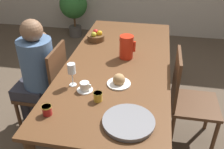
{
  "coord_description": "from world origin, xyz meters",
  "views": [
    {
      "loc": [
        0.31,
        -1.98,
        1.85
      ],
      "look_at": [
        0.0,
        -0.32,
        0.81
      ],
      "focal_mm": 40.0,
      "sensor_mm": 36.0,
      "label": 1
    }
  ],
  "objects_px": {
    "person_seated": "(35,70)",
    "wine_glass_water": "(72,70)",
    "jam_jar_amber": "(47,110)",
    "potted_plant": "(74,7)",
    "teacup_near_person": "(85,87)",
    "red_pitcher": "(126,47)",
    "bread_plate": "(119,81)",
    "jam_jar_red": "(98,96)",
    "chair_person_side": "(49,88)",
    "serving_tray": "(129,122)",
    "chair_opposite": "(187,99)",
    "fruit_bowl": "(96,37)"
  },
  "relations": [
    {
      "from": "person_seated",
      "to": "bread_plate",
      "type": "xyz_separation_m",
      "value": [
        0.8,
        -0.19,
        0.1
      ]
    },
    {
      "from": "teacup_near_person",
      "to": "potted_plant",
      "type": "bearing_deg",
      "value": 110.15
    },
    {
      "from": "chair_opposite",
      "to": "potted_plant",
      "type": "distance_m",
      "value": 2.97
    },
    {
      "from": "chair_person_side",
      "to": "serving_tray",
      "type": "relative_size",
      "value": 2.77
    },
    {
      "from": "bread_plate",
      "to": "jam_jar_red",
      "type": "xyz_separation_m",
      "value": [
        -0.11,
        -0.23,
        0.01
      ]
    },
    {
      "from": "person_seated",
      "to": "bread_plate",
      "type": "relative_size",
      "value": 6.29
    },
    {
      "from": "person_seated",
      "to": "serving_tray",
      "type": "xyz_separation_m",
      "value": [
        0.94,
        -0.62,
        0.08
      ]
    },
    {
      "from": "chair_person_side",
      "to": "bread_plate",
      "type": "distance_m",
      "value": 0.8
    },
    {
      "from": "red_pitcher",
      "to": "fruit_bowl",
      "type": "distance_m",
      "value": 0.51
    },
    {
      "from": "jam_jar_red",
      "to": "potted_plant",
      "type": "distance_m",
      "value": 3.09
    },
    {
      "from": "serving_tray",
      "to": "potted_plant",
      "type": "height_order",
      "value": "potted_plant"
    },
    {
      "from": "red_pitcher",
      "to": "serving_tray",
      "type": "xyz_separation_m",
      "value": [
        0.14,
        -0.89,
        -0.09
      ]
    },
    {
      "from": "chair_person_side",
      "to": "chair_opposite",
      "type": "distance_m",
      "value": 1.3
    },
    {
      "from": "red_pitcher",
      "to": "jam_jar_red",
      "type": "relative_size",
      "value": 3.22
    },
    {
      "from": "chair_person_side",
      "to": "jam_jar_red",
      "type": "xyz_separation_m",
      "value": [
        0.6,
        -0.44,
        0.31
      ]
    },
    {
      "from": "teacup_near_person",
      "to": "serving_tray",
      "type": "relative_size",
      "value": 0.36
    },
    {
      "from": "wine_glass_water",
      "to": "bread_plate",
      "type": "relative_size",
      "value": 1.01
    },
    {
      "from": "person_seated",
      "to": "chair_person_side",
      "type": "bearing_deg",
      "value": -75.11
    },
    {
      "from": "chair_opposite",
      "to": "teacup_near_person",
      "type": "relative_size",
      "value": 7.59
    },
    {
      "from": "wine_glass_water",
      "to": "jam_jar_red",
      "type": "relative_size",
      "value": 2.8
    },
    {
      "from": "person_seated",
      "to": "teacup_near_person",
      "type": "height_order",
      "value": "person_seated"
    },
    {
      "from": "bread_plate",
      "to": "jam_jar_red",
      "type": "height_order",
      "value": "bread_plate"
    },
    {
      "from": "red_pitcher",
      "to": "bread_plate",
      "type": "relative_size",
      "value": 1.16
    },
    {
      "from": "teacup_near_person",
      "to": "jam_jar_amber",
      "type": "xyz_separation_m",
      "value": [
        -0.17,
        -0.31,
        0.01
      ]
    },
    {
      "from": "chair_opposite",
      "to": "potted_plant",
      "type": "xyz_separation_m",
      "value": [
        -1.83,
        2.34,
        0.07
      ]
    },
    {
      "from": "jam_jar_amber",
      "to": "red_pitcher",
      "type": "bearing_deg",
      "value": 66.15
    },
    {
      "from": "jam_jar_amber",
      "to": "potted_plant",
      "type": "height_order",
      "value": "potted_plant"
    },
    {
      "from": "teacup_near_person",
      "to": "serving_tray",
      "type": "distance_m",
      "value": 0.48
    },
    {
      "from": "bread_plate",
      "to": "fruit_bowl",
      "type": "xyz_separation_m",
      "value": [
        -0.38,
        0.8,
        0.01
      ]
    },
    {
      "from": "jam_jar_red",
      "to": "teacup_near_person",
      "type": "bearing_deg",
      "value": 140.3
    },
    {
      "from": "bread_plate",
      "to": "serving_tray",
      "type": "bearing_deg",
      "value": -72.95
    },
    {
      "from": "person_seated",
      "to": "red_pitcher",
      "type": "distance_m",
      "value": 0.86
    },
    {
      "from": "chair_opposite",
      "to": "bread_plate",
      "type": "bearing_deg",
      "value": -63.6
    },
    {
      "from": "teacup_near_person",
      "to": "bread_plate",
      "type": "height_order",
      "value": "bread_plate"
    },
    {
      "from": "jam_jar_amber",
      "to": "serving_tray",
      "type": "bearing_deg",
      "value": 0.97
    },
    {
      "from": "serving_tray",
      "to": "bread_plate",
      "type": "xyz_separation_m",
      "value": [
        -0.13,
        0.43,
        0.02
      ]
    },
    {
      "from": "person_seated",
      "to": "wine_glass_water",
      "type": "distance_m",
      "value": 0.56
    },
    {
      "from": "serving_tray",
      "to": "jam_jar_red",
      "type": "relative_size",
      "value": 4.95
    },
    {
      "from": "chair_opposite",
      "to": "jam_jar_amber",
      "type": "bearing_deg",
      "value": -53.53
    },
    {
      "from": "chair_person_side",
      "to": "jam_jar_amber",
      "type": "distance_m",
      "value": 0.78
    },
    {
      "from": "jam_jar_amber",
      "to": "chair_opposite",
      "type": "bearing_deg",
      "value": 36.47
    },
    {
      "from": "fruit_bowl",
      "to": "serving_tray",
      "type": "bearing_deg",
      "value": -67.45
    },
    {
      "from": "wine_glass_water",
      "to": "jam_jar_red",
      "type": "height_order",
      "value": "wine_glass_water"
    },
    {
      "from": "teacup_near_person",
      "to": "fruit_bowl",
      "type": "height_order",
      "value": "fruit_bowl"
    },
    {
      "from": "teacup_near_person",
      "to": "bread_plate",
      "type": "xyz_separation_m",
      "value": [
        0.24,
        0.13,
        0.0
      ]
    },
    {
      "from": "red_pitcher",
      "to": "serving_tray",
      "type": "distance_m",
      "value": 0.91
    },
    {
      "from": "wine_glass_water",
      "to": "potted_plant",
      "type": "distance_m",
      "value": 2.87
    },
    {
      "from": "chair_opposite",
      "to": "person_seated",
      "type": "height_order",
      "value": "person_seated"
    },
    {
      "from": "teacup_near_person",
      "to": "red_pitcher",
      "type": "bearing_deg",
      "value": 68.55
    },
    {
      "from": "serving_tray",
      "to": "potted_plant",
      "type": "bearing_deg",
      "value": 114.32
    }
  ]
}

